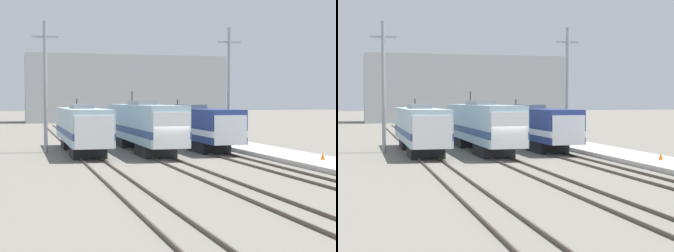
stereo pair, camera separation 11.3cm
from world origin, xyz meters
TOP-DOWN VIEW (x-y plane):
  - ground_plane at (0.00, 0.00)m, footprint 400.00×400.00m
  - rail_pair_far_left at (-5.10, 0.00)m, footprint 1.51×120.00m
  - rail_pair_center at (0.00, 0.00)m, footprint 1.51×120.00m
  - rail_pair_far_right at (5.10, 0.00)m, footprint 1.51×120.00m
  - locomotive_far_left at (-5.10, 8.09)m, footprint 2.97×16.38m
  - locomotive_center at (0.00, 8.15)m, footprint 2.85×19.06m
  - locomotive_far_right at (5.10, 10.79)m, footprint 2.81×19.91m
  - catenary_tower_left at (-7.93, 9.03)m, footprint 2.09×0.32m
  - catenary_tower_right at (7.97, 9.03)m, footprint 2.09×0.32m
  - platform at (9.25, 0.00)m, footprint 4.00×120.00m
  - traffic_cone at (9.52, -4.23)m, footprint 0.30×0.30m
  - depot_building at (11.05, 75.44)m, footprint 39.48×12.16m

SIDE VIEW (x-z plane):
  - ground_plane at x=0.00m, z-range 0.00..0.00m
  - rail_pair_far_left at x=-5.10m, z-range 0.00..0.15m
  - rail_pair_center at x=0.00m, z-range 0.00..0.15m
  - rail_pair_far_right at x=5.10m, z-range 0.00..0.15m
  - platform at x=9.25m, z-range 0.00..0.32m
  - traffic_cone at x=9.52m, z-range 0.32..0.79m
  - locomotive_far_right at x=5.10m, z-range -0.16..4.20m
  - locomotive_far_left at x=-5.10m, z-range -0.16..4.27m
  - locomotive_center at x=0.00m, z-range -0.36..4.74m
  - catenary_tower_left at x=-7.93m, z-range 0.19..10.87m
  - catenary_tower_right at x=7.97m, z-range 0.19..10.87m
  - depot_building at x=11.05m, z-range 0.00..13.19m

